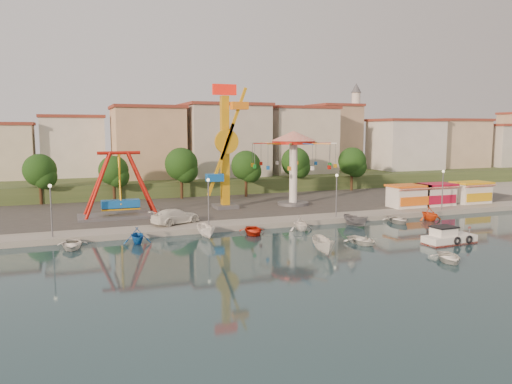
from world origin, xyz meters
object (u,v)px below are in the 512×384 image
wave_swinger (293,151)px  skiff (323,245)px  pirate_ship_ride (120,186)px  van (175,216)px  cabin_motorboat (448,238)px  rowboat_a (362,240)px  kamikaze_tower (227,149)px

wave_swinger → skiff: bearing=-108.8°
pirate_ship_ride → van: pirate_ship_ride is taller
cabin_motorboat → skiff: 13.46m
pirate_ship_ride → rowboat_a: (20.94, -20.62, -4.01)m
kamikaze_tower → wave_swinger: size_ratio=1.42×
kamikaze_tower → van: size_ratio=2.83×
pirate_ship_ride → van: (5.34, -6.63, -2.95)m
skiff → kamikaze_tower: bearing=104.2°
pirate_ship_ride → cabin_motorboat: pirate_ship_ride is taller
pirate_ship_ride → kamikaze_tower: 14.85m
rowboat_a → skiff: (-5.41, -2.05, 0.38)m
cabin_motorboat → van: size_ratio=0.95×
pirate_ship_ride → cabin_motorboat: bearing=-39.0°
skiff → van: 19.01m
kamikaze_tower → rowboat_a: (6.81, -22.46, -8.19)m
cabin_motorboat → skiff: (-13.44, 0.80, 0.26)m
cabin_motorboat → van: (-23.62, 16.84, 0.94)m
wave_swinger → van: size_ratio=1.99×
van → pirate_ship_ride: bearing=14.2°
wave_swinger → skiff: size_ratio=2.91×
wave_swinger → van: bearing=-156.1°
wave_swinger → rowboat_a: size_ratio=3.10×
cabin_motorboat → rowboat_a: (-8.02, 2.85, -0.12)m
cabin_motorboat → skiff: cabin_motorboat is taller
cabin_motorboat → rowboat_a: cabin_motorboat is taller
skiff → wave_swinger: bearing=82.1°
van → skiff: bearing=-172.3°
wave_swinger → rowboat_a: (-2.84, -22.15, -7.81)m
wave_swinger → cabin_motorboat: wave_swinger is taller
rowboat_a → van: (-15.60, 13.99, 1.06)m
pirate_ship_ride → rowboat_a: size_ratio=2.67×
cabin_motorboat → skiff: bearing=173.1°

